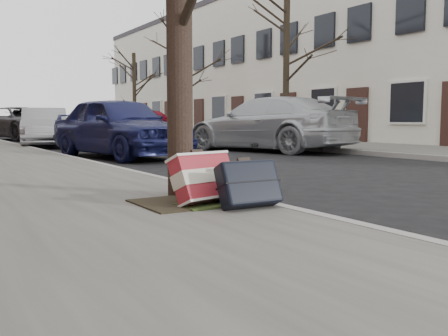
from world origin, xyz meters
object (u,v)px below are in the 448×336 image
suitcase_navy (249,183)px  car_near_mid (45,127)px  suitcase_red (204,178)px  car_near_front (120,127)px

suitcase_navy → car_near_mid: (1.24, 14.09, 0.32)m
suitcase_red → car_near_front: bearing=62.3°
suitcase_red → car_near_mid: (1.48, 13.68, 0.30)m
suitcase_navy → car_near_front: car_near_front is taller
suitcase_navy → car_near_mid: car_near_mid is taller
car_near_front → suitcase_navy: bearing=-112.2°
suitcase_red → car_near_mid: car_near_mid is taller
suitcase_navy → car_near_front: 8.17m
suitcase_red → car_near_mid: bearing=70.4°
suitcase_navy → car_near_mid: size_ratio=0.14×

